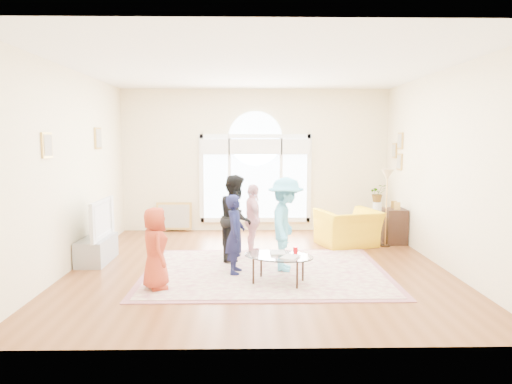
{
  "coord_description": "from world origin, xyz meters",
  "views": [
    {
      "loc": [
        -0.17,
        -7.35,
        2.08
      ],
      "look_at": [
        -0.03,
        0.3,
        1.2
      ],
      "focal_mm": 32.0,
      "sensor_mm": 36.0,
      "label": 1
    }
  ],
  "objects_px": {
    "television": "(96,219)",
    "armchair": "(348,228)",
    "area_rug": "(265,271)",
    "tv_console": "(97,250)",
    "coffee_table": "(279,257)"
  },
  "relations": [
    {
      "from": "television",
      "to": "armchair",
      "type": "height_order",
      "value": "television"
    },
    {
      "from": "armchair",
      "to": "television",
      "type": "bearing_deg",
      "value": -3.23
    },
    {
      "from": "area_rug",
      "to": "armchair",
      "type": "distance_m",
      "value": 2.47
    },
    {
      "from": "area_rug",
      "to": "tv_console",
      "type": "distance_m",
      "value": 2.93
    },
    {
      "from": "coffee_table",
      "to": "area_rug",
      "type": "bearing_deg",
      "value": 125.65
    },
    {
      "from": "area_rug",
      "to": "tv_console",
      "type": "xyz_separation_m",
      "value": [
        -2.85,
        0.65,
        0.2
      ]
    },
    {
      "from": "coffee_table",
      "to": "armchair",
      "type": "distance_m",
      "value": 2.8
    },
    {
      "from": "tv_console",
      "to": "coffee_table",
      "type": "distance_m",
      "value": 3.27
    },
    {
      "from": "armchair",
      "to": "area_rug",
      "type": "bearing_deg",
      "value": 29.15
    },
    {
      "from": "television",
      "to": "coffee_table",
      "type": "height_order",
      "value": "television"
    },
    {
      "from": "area_rug",
      "to": "television",
      "type": "bearing_deg",
      "value": 167.08
    },
    {
      "from": "armchair",
      "to": "tv_console",
      "type": "bearing_deg",
      "value": -3.25
    },
    {
      "from": "coffee_table",
      "to": "armchair",
      "type": "bearing_deg",
      "value": 76.36
    },
    {
      "from": "tv_console",
      "to": "coffee_table",
      "type": "height_order",
      "value": "coffee_table"
    },
    {
      "from": "area_rug",
      "to": "television",
      "type": "distance_m",
      "value": 3.01
    }
  ]
}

